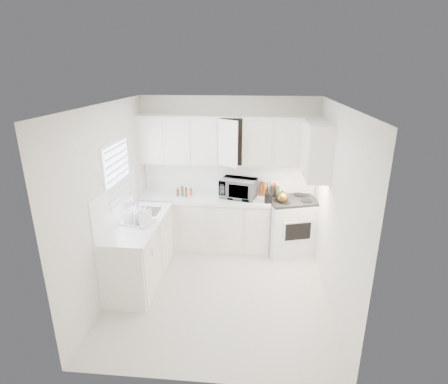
# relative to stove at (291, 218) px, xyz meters

# --- Properties ---
(floor) EXTENTS (3.20, 3.20, 0.00)m
(floor) POSITION_rel_stove_xyz_m (-1.09, -1.28, -0.62)
(floor) COLOR silver
(floor) RESTS_ON ground
(ceiling) EXTENTS (3.20, 3.20, 0.00)m
(ceiling) POSITION_rel_stove_xyz_m (-1.09, -1.28, 1.98)
(ceiling) COLOR white
(ceiling) RESTS_ON ground
(wall_back) EXTENTS (3.00, 0.00, 3.00)m
(wall_back) POSITION_rel_stove_xyz_m (-1.09, 0.32, 0.68)
(wall_back) COLOR white
(wall_back) RESTS_ON ground
(wall_front) EXTENTS (3.00, 0.00, 3.00)m
(wall_front) POSITION_rel_stove_xyz_m (-1.09, -2.88, 0.68)
(wall_front) COLOR white
(wall_front) RESTS_ON ground
(wall_left) EXTENTS (0.00, 3.20, 3.20)m
(wall_left) POSITION_rel_stove_xyz_m (-2.59, -1.28, 0.68)
(wall_left) COLOR white
(wall_left) RESTS_ON ground
(wall_right) EXTENTS (0.00, 3.20, 3.20)m
(wall_right) POSITION_rel_stove_xyz_m (0.41, -1.28, 0.68)
(wall_right) COLOR white
(wall_right) RESTS_ON ground
(window_blinds) EXTENTS (0.06, 0.96, 1.06)m
(window_blinds) POSITION_rel_stove_xyz_m (-2.57, -0.93, 0.93)
(window_blinds) COLOR white
(window_blinds) RESTS_ON wall_left
(lower_cabinets_back) EXTENTS (2.22, 0.60, 0.90)m
(lower_cabinets_back) POSITION_rel_stove_xyz_m (-1.48, 0.02, -0.17)
(lower_cabinets_back) COLOR white
(lower_cabinets_back) RESTS_ON floor
(lower_cabinets_left) EXTENTS (0.60, 1.60, 0.90)m
(lower_cabinets_left) POSITION_rel_stove_xyz_m (-2.29, -1.08, -0.17)
(lower_cabinets_left) COLOR white
(lower_cabinets_left) RESTS_ON floor
(countertop_back) EXTENTS (2.24, 0.64, 0.05)m
(countertop_back) POSITION_rel_stove_xyz_m (-1.48, 0.01, 0.31)
(countertop_back) COLOR white
(countertop_back) RESTS_ON lower_cabinets_back
(countertop_left) EXTENTS (0.64, 1.62, 0.05)m
(countertop_left) POSITION_rel_stove_xyz_m (-2.28, -1.08, 0.31)
(countertop_left) COLOR white
(countertop_left) RESTS_ON lower_cabinets_left
(backsplash_back) EXTENTS (2.98, 0.02, 0.55)m
(backsplash_back) POSITION_rel_stove_xyz_m (-1.09, 0.31, 0.61)
(backsplash_back) COLOR white
(backsplash_back) RESTS_ON wall_back
(backsplash_left) EXTENTS (0.02, 1.60, 0.55)m
(backsplash_left) POSITION_rel_stove_xyz_m (-2.58, -1.08, 0.61)
(backsplash_left) COLOR white
(backsplash_left) RESTS_ON wall_left
(upper_cabinets_back) EXTENTS (3.00, 0.33, 0.80)m
(upper_cabinets_back) POSITION_rel_stove_xyz_m (-1.09, 0.15, 0.88)
(upper_cabinets_back) COLOR white
(upper_cabinets_back) RESTS_ON wall_back
(upper_cabinets_right) EXTENTS (0.33, 0.90, 0.80)m
(upper_cabinets_right) POSITION_rel_stove_xyz_m (0.25, -0.46, 0.88)
(upper_cabinets_right) COLOR white
(upper_cabinets_right) RESTS_ON wall_right
(sink) EXTENTS (0.42, 0.38, 0.30)m
(sink) POSITION_rel_stove_xyz_m (-2.28, -0.73, 0.45)
(sink) COLOR gray
(sink) RESTS_ON countertop_left
(stove) EXTENTS (0.96, 0.86, 1.23)m
(stove) POSITION_rel_stove_xyz_m (0.00, 0.00, 0.00)
(stove) COLOR white
(stove) RESTS_ON floor
(tea_kettle) EXTENTS (0.30, 0.28, 0.23)m
(tea_kettle) POSITION_rel_stove_xyz_m (-0.18, -0.16, 0.44)
(tea_kettle) COLOR brown
(tea_kettle) RESTS_ON stove
(frying_pan) EXTENTS (0.25, 0.41, 0.04)m
(frying_pan) POSITION_rel_stove_xyz_m (0.18, 0.16, 0.35)
(frying_pan) COLOR black
(frying_pan) RESTS_ON stove
(microwave) EXTENTS (0.65, 0.46, 0.39)m
(microwave) POSITION_rel_stove_xyz_m (-0.90, 0.02, 0.53)
(microwave) COLOR gray
(microwave) RESTS_ON countertop_back
(rice_cooker) EXTENTS (0.29, 0.29, 0.25)m
(rice_cooker) POSITION_rel_stove_xyz_m (-1.12, 0.05, 0.46)
(rice_cooker) COLOR white
(rice_cooker) RESTS_ON countertop_back
(paper_towel) EXTENTS (0.12, 0.12, 0.27)m
(paper_towel) POSITION_rel_stove_xyz_m (-1.13, 0.19, 0.47)
(paper_towel) COLOR white
(paper_towel) RESTS_ON countertop_back
(utensil_crock) EXTENTS (0.14, 0.14, 0.38)m
(utensil_crock) POSITION_rel_stove_xyz_m (-0.41, -0.19, 0.52)
(utensil_crock) COLOR black
(utensil_crock) RESTS_ON countertop_back
(dish_rack) EXTENTS (0.50, 0.43, 0.24)m
(dish_rack) POSITION_rel_stove_xyz_m (-2.26, -1.17, 0.45)
(dish_rack) COLOR white
(dish_rack) RESTS_ON countertop_left
(spice_left_0) EXTENTS (0.06, 0.06, 0.13)m
(spice_left_0) POSITION_rel_stove_xyz_m (-1.94, 0.14, 0.40)
(spice_left_0) COLOR brown
(spice_left_0) RESTS_ON countertop_back
(spice_left_1) EXTENTS (0.06, 0.06, 0.13)m
(spice_left_1) POSITION_rel_stove_xyz_m (-1.86, 0.05, 0.40)
(spice_left_1) COLOR #246E3B
(spice_left_1) RESTS_ON countertop_back
(spice_left_2) EXTENTS (0.06, 0.06, 0.13)m
(spice_left_2) POSITION_rel_stove_xyz_m (-1.79, 0.14, 0.40)
(spice_left_2) COLOR #A23815
(spice_left_2) RESTS_ON countertop_back
(spice_left_3) EXTENTS (0.06, 0.06, 0.13)m
(spice_left_3) POSITION_rel_stove_xyz_m (-1.71, 0.05, 0.40)
(spice_left_3) COLOR #BB842C
(spice_left_3) RESTS_ON countertop_back
(sauce_right_0) EXTENTS (0.06, 0.06, 0.19)m
(sauce_right_0) POSITION_rel_stove_xyz_m (-0.51, 0.18, 0.43)
(sauce_right_0) COLOR #A23815
(sauce_right_0) RESTS_ON countertop_back
(sauce_right_1) EXTENTS (0.06, 0.06, 0.19)m
(sauce_right_1) POSITION_rel_stove_xyz_m (-0.45, 0.12, 0.43)
(sauce_right_1) COLOR #BB842C
(sauce_right_1) RESTS_ON countertop_back
(sauce_right_2) EXTENTS (0.06, 0.06, 0.19)m
(sauce_right_2) POSITION_rel_stove_xyz_m (-0.40, 0.18, 0.43)
(sauce_right_2) COLOR #562D18
(sauce_right_2) RESTS_ON countertop_back
(sauce_right_3) EXTENTS (0.06, 0.06, 0.19)m
(sauce_right_3) POSITION_rel_stove_xyz_m (-0.34, 0.12, 0.43)
(sauce_right_3) COLOR black
(sauce_right_3) RESTS_ON countertop_back
(sauce_right_4) EXTENTS (0.06, 0.06, 0.19)m
(sauce_right_4) POSITION_rel_stove_xyz_m (-0.29, 0.18, 0.43)
(sauce_right_4) COLOR brown
(sauce_right_4) RESTS_ON countertop_back
(sauce_right_5) EXTENTS (0.06, 0.06, 0.19)m
(sauce_right_5) POSITION_rel_stove_xyz_m (-0.23, 0.12, 0.43)
(sauce_right_5) COLOR #246E3B
(sauce_right_5) RESTS_ON countertop_back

